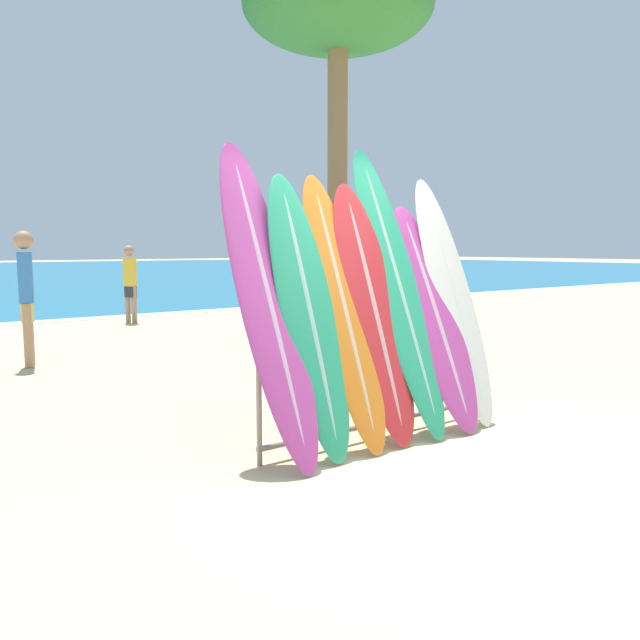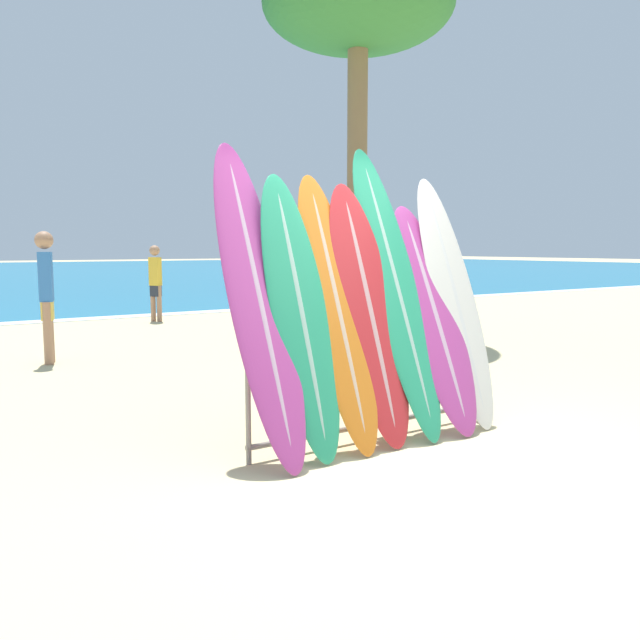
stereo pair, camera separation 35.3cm
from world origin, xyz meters
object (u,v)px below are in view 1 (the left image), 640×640
at_px(surfboard_slot_0, 267,298).
at_px(surfboard_slot_6, 453,298).
at_px(surfboard_slot_4, 397,287).
at_px(person_mid_beach, 324,287).
at_px(person_near_water, 26,293).
at_px(person_far_left, 130,281).
at_px(palm_tree, 338,13).
at_px(surfboard_slot_5, 434,315).
at_px(surfboard_rack, 378,381).
at_px(surfboard_slot_1, 308,313).
at_px(surfboard_slot_2, 343,309).
at_px(surfboard_slot_3, 373,310).

distance_m(surfboard_slot_0, surfboard_slot_6, 1.93).
bearing_deg(surfboard_slot_4, surfboard_slot_0, 179.90).
distance_m(surfboard_slot_6, person_mid_beach, 3.95).
xyz_separation_m(surfboard_slot_6, person_near_water, (-2.59, 4.95, -0.13)).
bearing_deg(person_far_left, palm_tree, -0.76).
bearing_deg(surfboard_slot_4, person_mid_beach, 61.94).
distance_m(surfboard_slot_6, person_far_left, 8.92).
relative_size(surfboard_slot_4, person_mid_beach, 1.39).
xyz_separation_m(surfboard_slot_4, surfboard_slot_5, (0.35, -0.10, -0.25)).
height_order(surfboard_rack, person_mid_beach, person_mid_beach).
height_order(surfboard_slot_1, surfboard_slot_4, surfboard_slot_4).
bearing_deg(surfboard_slot_0, surfboard_slot_1, -14.33).
bearing_deg(surfboard_slot_1, person_mid_beach, 51.91).
xyz_separation_m(surfboard_slot_1, surfboard_slot_5, (1.33, -0.02, -0.10)).
distance_m(surfboard_rack, person_far_left, 9.06).
bearing_deg(person_far_left, surfboard_slot_2, -40.35).
distance_m(surfboard_rack, palm_tree, 7.89).
height_order(surfboard_slot_2, surfboard_slot_5, surfboard_slot_2).
xyz_separation_m(surfboard_slot_1, surfboard_slot_3, (0.65, -0.00, -0.02)).
bearing_deg(surfboard_slot_2, person_mid_beach, 55.24).
distance_m(person_mid_beach, person_far_left, 5.31).
height_order(surfboard_slot_4, person_mid_beach, surfboard_slot_4).
bearing_deg(surfboard_slot_0, surfboard_slot_5, -3.62).
distance_m(surfboard_slot_5, person_mid_beach, 4.10).
height_order(surfboard_slot_2, surfboard_slot_4, surfboard_slot_4).
distance_m(surfboard_rack, surfboard_slot_0, 1.21).
height_order(person_near_water, person_mid_beach, person_near_water).
distance_m(surfboard_slot_1, person_mid_beach, 4.76).
bearing_deg(surfboard_slot_3, surfboard_slot_1, 179.98).
bearing_deg(surfboard_rack, surfboard_slot_3, 112.35).
bearing_deg(surfboard_slot_2, surfboard_slot_5, -2.45).
xyz_separation_m(surfboard_slot_3, surfboard_slot_5, (0.68, -0.02, -0.08)).
relative_size(person_near_water, person_mid_beach, 1.01).
bearing_deg(surfboard_slot_6, surfboard_rack, -175.86).
bearing_deg(surfboard_slot_5, surfboard_slot_6, 9.60).
height_order(surfboard_slot_5, person_far_left, surfboard_slot_5).
xyz_separation_m(surfboard_slot_4, surfboard_slot_6, (0.64, -0.05, -0.12)).
xyz_separation_m(surfboard_slot_1, surfboard_slot_4, (0.98, 0.08, 0.15)).
relative_size(surfboard_slot_0, palm_tree, 0.38).
relative_size(surfboard_slot_0, surfboard_slot_1, 1.11).
distance_m(surfboard_slot_0, surfboard_slot_3, 0.97).
height_order(surfboard_slot_0, surfboard_slot_6, surfboard_slot_0).
bearing_deg(surfboard_rack, surfboard_slot_0, 172.78).
distance_m(surfboard_slot_5, palm_tree, 7.29).
relative_size(surfboard_slot_2, surfboard_slot_6, 0.98).
bearing_deg(person_far_left, person_near_water, -66.03).
distance_m(person_near_water, palm_tree, 6.82).
xyz_separation_m(surfboard_slot_1, person_near_water, (-0.97, 4.97, -0.10)).
xyz_separation_m(surfboard_slot_2, person_far_left, (1.44, 8.92, -0.20)).
relative_size(surfboard_slot_1, palm_tree, 0.34).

